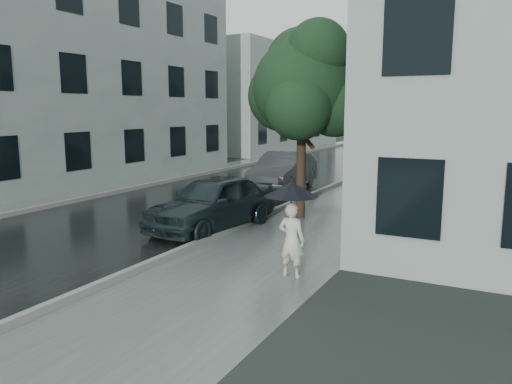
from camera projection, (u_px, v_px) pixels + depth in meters
The scene contains 14 objects.
ground at pixel (218, 277), 9.78m from camera, with size 120.00×120.00×0.00m, color black.
sidewalk at pixel (378, 190), 20.21m from camera, with size 3.50×60.00×0.01m, color slate.
kerb_near at pixel (334, 185), 21.01m from camera, with size 0.15×60.00×0.15m, color slate.
asphalt_road at pixel (260, 181), 22.60m from camera, with size 6.85×60.00×0.00m, color black.
kerb_far at pixel (196, 175), 24.15m from camera, with size 0.15×60.00×0.15m, color slate.
sidewalk_far at pixel (180, 176), 24.58m from camera, with size 1.70×60.00×0.01m, color #4C5451.
building_far_a at pixel (46, 75), 22.20m from camera, with size 7.02×20.00×9.50m.
building_far_b at pixel (263, 100), 41.65m from camera, with size 7.02×18.00×8.00m.
pedestrian at pixel (291, 240), 9.65m from camera, with size 0.54×0.35×1.47m, color beige.
umbrella at pixel (291, 189), 9.52m from camera, with size 1.13×1.13×0.99m.
street_tree at pixel (304, 86), 14.56m from camera, with size 3.76×3.41×5.74m.
lamp_post at pixel (351, 109), 19.77m from camera, with size 0.83×0.44×5.68m.
car_near at pixel (213, 202), 13.60m from camera, with size 1.73×4.31×1.47m, color black.
car_far at pixel (283, 171), 20.13m from camera, with size 1.60×4.59×1.51m, color #272A2C.
Camera 1 is at (4.92, -8.01, 3.25)m, focal length 35.00 mm.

